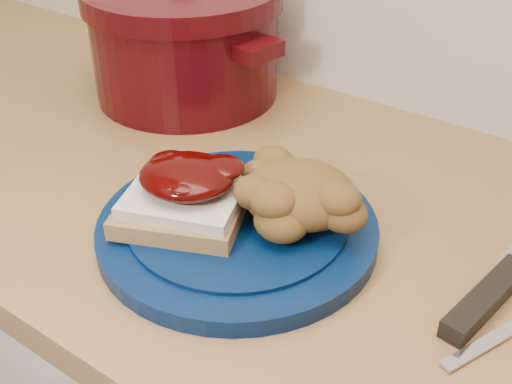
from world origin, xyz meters
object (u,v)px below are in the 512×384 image
Objects in this scene: chef_knife at (509,275)px; dutch_oven at (185,40)px; butter_knife at (509,330)px; plate at (237,229)px; pepper_grinder at (193,54)px.

dutch_oven is (-0.54, 0.15, 0.07)m from chef_knife.
butter_knife is 0.46× the size of dutch_oven.
chef_knife is 2.17× the size of butter_knife.
chef_knife is at bearing -15.56° from dutch_oven.
chef_knife is (0.26, 0.09, 0.00)m from plate.
butter_knife is at bearing -21.14° from dutch_oven.
pepper_grinder is at bearing 82.72° from chef_knife.
pepper_grinder is at bearing 137.32° from plate.
dutch_oven is at bearing 91.06° from butter_knife.
dutch_oven is (-0.56, 0.22, 0.08)m from butter_knife.
dutch_oven reaches higher than plate.
dutch_oven is at bearing 138.84° from plate.
plate is at bearing -41.16° from dutch_oven.
dutch_oven reaches higher than chef_knife.
chef_knife is at bearing 20.00° from plate.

